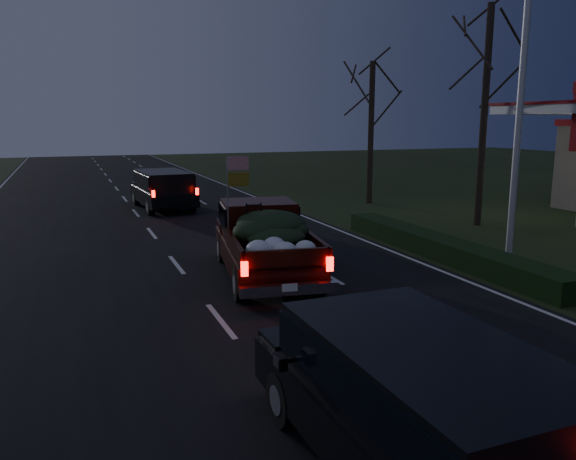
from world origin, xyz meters
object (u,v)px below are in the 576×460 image
object	(u,v)px
light_pole	(523,73)
lead_suv	(163,186)
pickup_truck	(264,237)
rear_suv	(419,396)

from	to	relation	value
light_pole	lead_suv	world-z (taller)	light_pole
pickup_truck	rear_suv	world-z (taller)	pickup_truck
light_pole	lead_suv	distance (m)	16.58
light_pole	pickup_truck	bearing A→B (deg)	172.52
light_pole	pickup_truck	xyz separation A→B (m)	(-7.48, 0.98, -4.40)
pickup_truck	lead_suv	distance (m)	12.81
pickup_truck	lead_suv	world-z (taller)	pickup_truck
light_pole	lead_suv	xyz separation A→B (m)	(-8.11, 13.78, -4.37)
rear_suv	light_pole	bearing A→B (deg)	42.02
light_pole	pickup_truck	distance (m)	8.73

